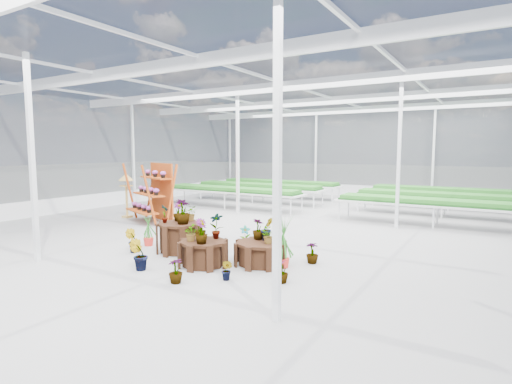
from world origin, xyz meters
The scene contains 10 objects.
ground_plane centered at (0.00, 0.00, 0.00)m, with size 24.00×24.00×0.00m, color gray.
greenhouse_shell centered at (0.00, 0.00, 2.25)m, with size 18.00×24.00×4.50m, color white, non-canonical shape.
steel_frame centered at (0.00, 0.00, 2.25)m, with size 18.00×24.00×4.50m, color silver, non-canonical shape.
nursery_benches centered at (0.00, 7.20, 0.42)m, with size 16.00×7.00×0.84m, color silver, non-canonical shape.
plinth_tall centered at (-0.83, -1.78, 0.36)m, with size 1.06×1.06×0.72m, color black.
plinth_mid centered at (0.37, -2.38, 0.27)m, with size 1.03×1.03×0.54m, color black.
plinth_low centered at (1.37, -1.68, 0.25)m, with size 1.11×1.11×0.50m, color black.
shelf_rack centered at (-4.52, 0.86, 1.00)m, with size 1.89×1.00×2.01m, color #953A0F, non-canonical shape.
bird_table centered at (-5.85, 0.99, 0.80)m, with size 0.38×0.38×1.61m, color tan, non-canonical shape.
nursery_plants centered at (0.00, -1.74, 0.54)m, with size 4.63×3.40×1.33m.
Camera 1 is at (5.60, -8.89, 2.45)m, focal length 28.00 mm.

